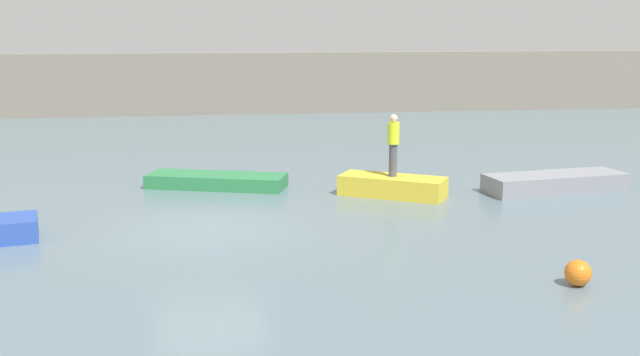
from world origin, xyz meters
name	(u,v)px	position (x,y,z in m)	size (l,w,h in m)	color
ground_plane	(209,230)	(0.00, 0.00, 0.00)	(120.00, 120.00, 0.00)	slate
embankment_wall	(205,84)	(0.00, 23.61, 1.58)	(80.00, 1.20, 3.16)	gray
rowboat_green	(217,181)	(0.26, 4.73, 0.19)	(3.96, 1.25, 0.39)	#2D7F47
rowboat_yellow	(392,186)	(5.01, 2.88, 0.27)	(2.86, 1.07, 0.55)	gold
rowboat_grey	(555,183)	(9.65, 2.77, 0.26)	(3.99, 1.27, 0.51)	gray
person_hiviz_shirt	(393,142)	(5.01, 2.88, 1.49)	(0.32, 0.32, 1.70)	#4C4C56
mooring_buoy	(578,273)	(6.56, -4.91, 0.24)	(0.48, 0.48, 0.48)	orange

